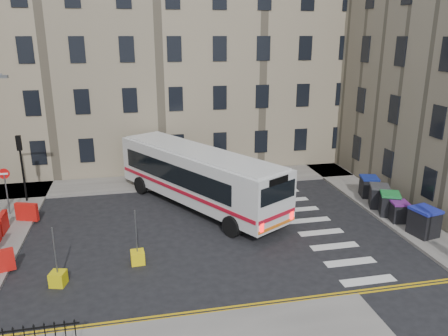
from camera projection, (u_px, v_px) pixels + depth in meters
name	position (u px, v px, depth m)	size (l,w,h in m)	color
ground	(241.00, 230.00, 23.22)	(120.00, 120.00, 0.00)	black
pavement_north	(127.00, 184.00, 30.05)	(36.00, 3.20, 0.15)	slate
pavement_east	(359.00, 191.00, 28.73)	(2.40, 26.00, 0.15)	slate
terrace_north	(106.00, 52.00, 33.80)	(38.30, 10.80, 17.20)	gray
traffic_light_nw	(21.00, 158.00, 26.08)	(0.28, 0.22, 4.10)	black
no_entry_north	(5.00, 182.00, 24.34)	(0.60, 0.08, 3.00)	#595B5E
roadworks_barriers	(3.00, 235.00, 21.15)	(1.66, 6.26, 1.00)	red
bus	(198.00, 175.00, 25.89)	(8.73, 12.16, 3.39)	silver
wheelie_bin_a	(424.00, 222.00, 22.08)	(1.36, 1.49, 1.44)	black
wheelie_bin_b	(399.00, 211.00, 23.79)	(1.08, 1.18, 1.12)	black
wheelie_bin_c	(389.00, 204.00, 24.60)	(1.42, 1.50, 1.30)	black
wheelie_bin_d	(379.00, 196.00, 25.74)	(1.45, 1.53, 1.33)	black
wheelie_bin_e	(369.00, 186.00, 27.43)	(1.28, 1.39, 1.28)	black
bollard_yellow	(138.00, 257.00, 19.73)	(0.60, 0.60, 0.60)	yellow
bollard_chevron	(58.00, 279.00, 18.01)	(0.60, 0.60, 0.60)	#D1C10C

